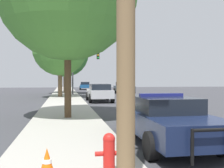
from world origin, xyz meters
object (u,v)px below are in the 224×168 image
(car_background_midblock, at_px, (99,92))
(traffic_cone, at_px, (47,162))
(car_background_oncoming, at_px, (124,88))
(fire_hydrant, at_px, (109,152))
(tree_sidewalk_mid, at_px, (60,48))
(tree_sidewalk_far, at_px, (65,53))
(car_background_distant, at_px, (85,85))
(traffic_light, at_px, (83,63))
(police_car, at_px, (163,118))

(car_background_midblock, distance_m, traffic_cone, 18.06)
(car_background_oncoming, distance_m, traffic_cone, 29.65)
(fire_hydrant, xyz_separation_m, tree_sidewalk_mid, (-1.20, 22.48, 4.30))
(car_background_midblock, distance_m, car_background_oncoming, 11.75)
(car_background_oncoming, bearing_deg, tree_sidewalk_far, -10.77)
(car_background_midblock, relative_size, car_background_oncoming, 0.95)
(car_background_distant, distance_m, tree_sidewalk_mid, 21.70)
(fire_hydrant, distance_m, car_background_distant, 43.51)
(car_background_midblock, distance_m, car_background_distant, 25.71)
(car_background_oncoming, bearing_deg, traffic_cone, 73.83)
(tree_sidewalk_mid, bearing_deg, car_background_oncoming, 38.75)
(fire_hydrant, distance_m, traffic_light, 26.93)
(car_background_midblock, bearing_deg, car_background_oncoming, 67.92)
(tree_sidewalk_mid, bearing_deg, traffic_cone, -89.80)
(fire_hydrant, relative_size, tree_sidewalk_mid, 0.10)
(tree_sidewalk_far, distance_m, traffic_cone, 30.21)
(fire_hydrant, bearing_deg, car_background_oncoming, 77.31)
(car_background_midblock, distance_m, tree_sidewalk_far, 13.09)
(traffic_light, height_order, tree_sidewalk_mid, tree_sidewalk_mid)
(tree_sidewalk_mid, height_order, traffic_cone, tree_sidewalk_mid)
(police_car, distance_m, traffic_light, 24.26)
(car_background_distant, relative_size, car_background_oncoming, 0.91)
(fire_hydrant, bearing_deg, car_background_distant, 86.37)
(police_car, bearing_deg, traffic_light, -88.98)
(car_background_distant, xyz_separation_m, traffic_cone, (-3.88, -43.47, -0.32))
(police_car, relative_size, car_background_oncoming, 1.11)
(car_background_midblock, xyz_separation_m, car_background_oncoming, (4.40, 10.90, 0.00))
(car_background_midblock, xyz_separation_m, tree_sidewalk_mid, (-3.24, 4.76, 4.05))
(traffic_cone, bearing_deg, police_car, 40.55)
(fire_hydrant, xyz_separation_m, car_background_distant, (2.76, 43.42, 0.19))
(police_car, relative_size, traffic_light, 1.02)
(police_car, relative_size, tree_sidewalk_mid, 0.70)
(fire_hydrant, height_order, tree_sidewalk_far, tree_sidewalk_far)
(fire_hydrant, bearing_deg, tree_sidewalk_far, 91.36)
(police_car, distance_m, traffic_cone, 4.15)
(car_background_oncoming, bearing_deg, traffic_light, 19.09)
(traffic_light, relative_size, car_background_distant, 1.19)
(traffic_light, relative_size, car_background_oncoming, 1.08)
(car_background_oncoming, bearing_deg, car_background_distant, -77.41)
(traffic_cone, bearing_deg, fire_hydrant, 2.74)
(car_background_midblock, bearing_deg, car_background_distant, 88.32)
(car_background_distant, distance_m, traffic_cone, 43.65)
(car_background_midblock, xyz_separation_m, tree_sidewalk_far, (-2.75, 12.08, 4.23))
(fire_hydrant, height_order, car_background_oncoming, car_background_oncoming)
(traffic_light, distance_m, traffic_cone, 27.08)
(police_car, xyz_separation_m, tree_sidewalk_mid, (-3.23, 19.85, 4.09))
(car_background_oncoming, height_order, tree_sidewalk_mid, tree_sidewalk_mid)
(fire_hydrant, distance_m, tree_sidewalk_mid, 22.92)
(car_background_distant, xyz_separation_m, car_background_oncoming, (3.69, -14.80, 0.07))
(police_car, height_order, car_background_oncoming, car_background_oncoming)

